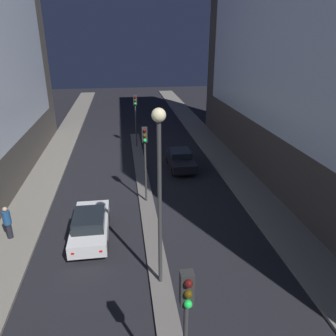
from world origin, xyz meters
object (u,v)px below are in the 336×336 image
object	(u,v)px
traffic_light_far	(135,109)
car_left_lane	(90,225)
street_lamp	(159,170)
traffic_light_mid	(145,148)
car_right_lane	(181,159)
pedestrian_on_left_sidewalk	(7,222)
traffic_light_near	(186,317)

from	to	relation	value
traffic_light_far	car_left_lane	world-z (taller)	traffic_light_far
street_lamp	car_left_lane	size ratio (longest dim) A/B	1.63
traffic_light_mid	car_right_lane	world-z (taller)	traffic_light_mid
car_left_lane	pedestrian_on_left_sidewalk	size ratio (longest dim) A/B	2.56
traffic_light_far	car_right_lane	bearing A→B (deg)	-60.92
traffic_light_near	pedestrian_on_left_sidewalk	bearing A→B (deg)	127.26
car_left_lane	pedestrian_on_left_sidewalk	bearing A→B (deg)	174.33
car_right_lane	pedestrian_on_left_sidewalk	size ratio (longest dim) A/B	2.41
car_right_lane	street_lamp	bearing A→B (deg)	-103.90
traffic_light_near	pedestrian_on_left_sidewalk	distance (m)	12.44
traffic_light_far	car_right_lane	xyz separation A→B (m)	(3.21, -5.77, -2.92)
traffic_light_near	traffic_light_mid	world-z (taller)	same
traffic_light_near	car_left_lane	size ratio (longest dim) A/B	1.05
traffic_light_mid	car_right_lane	bearing A→B (deg)	59.81
traffic_light_near	traffic_light_far	size ratio (longest dim) A/B	1.00
street_lamp	car_right_lane	distance (m)	14.11
traffic_light_mid	pedestrian_on_left_sidewalk	size ratio (longest dim) A/B	2.69
traffic_light_far	street_lamp	bearing A→B (deg)	-90.00
traffic_light_mid	car_left_lane	size ratio (longest dim) A/B	1.05
car_right_lane	traffic_light_near	bearing A→B (deg)	-99.93
traffic_light_far	car_left_lane	distance (m)	15.43
traffic_light_mid	traffic_light_far	bearing A→B (deg)	90.00
traffic_light_mid	street_lamp	xyz separation A→B (m)	(0.00, -7.45, 1.62)
street_lamp	pedestrian_on_left_sidewalk	world-z (taller)	street_lamp
traffic_light_near	traffic_light_far	bearing A→B (deg)	90.00
traffic_light_far	street_lamp	size ratio (longest dim) A/B	0.64
traffic_light_mid	street_lamp	distance (m)	7.63
car_right_lane	pedestrian_on_left_sidewalk	bearing A→B (deg)	-140.77
street_lamp	pedestrian_on_left_sidewalk	xyz separation A→B (m)	(-7.37, 4.33, -4.19)
traffic_light_mid	pedestrian_on_left_sidewalk	bearing A→B (deg)	-157.04
street_lamp	traffic_light_near	bearing A→B (deg)	-90.00
traffic_light_mid	car_right_lane	xyz separation A→B (m)	(3.21, 5.51, -2.92)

